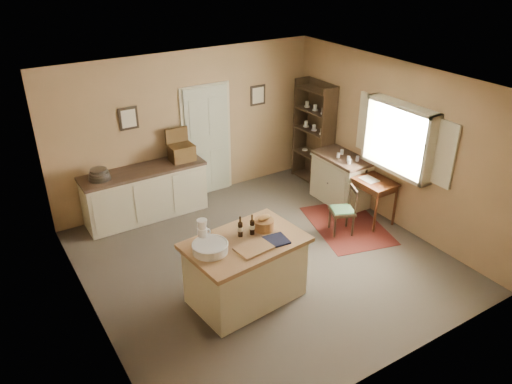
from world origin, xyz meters
TOP-DOWN VIEW (x-y plane):
  - ground at (0.00, 0.00)m, footprint 5.00×5.00m
  - wall_back at (0.00, 2.50)m, footprint 5.00×0.10m
  - wall_front at (0.00, -2.50)m, footprint 5.00×0.10m
  - wall_left at (-2.50, 0.00)m, footprint 0.10×5.00m
  - wall_right at (2.50, 0.00)m, footprint 0.10×5.00m
  - ceiling at (0.00, 0.00)m, footprint 5.00×5.00m
  - door at (0.35, 2.47)m, footprint 0.97×0.06m
  - framed_prints at (0.20, 2.48)m, footprint 2.82×0.02m
  - window at (2.42, -0.20)m, footprint 0.25×1.99m
  - work_island at (-0.69, -0.60)m, footprint 1.61×1.14m
  - sideboard at (-0.99, 2.20)m, footprint 2.10×0.60m
  - rug at (1.75, 0.11)m, footprint 1.47×1.83m
  - writing_desk at (2.20, 0.11)m, footprint 0.52×0.85m
  - desk_chair at (1.51, 0.01)m, footprint 0.49×0.49m
  - right_cabinet at (2.20, 0.85)m, footprint 0.60×1.07m
  - shelving_unit at (2.35, 1.83)m, footprint 0.34×0.90m

SIDE VIEW (x-z plane):
  - ground at x=0.00m, z-range 0.00..0.00m
  - rug at x=1.75m, z-range 0.00..0.01m
  - desk_chair at x=1.51m, z-range 0.00..0.79m
  - right_cabinet at x=2.20m, z-range -0.04..0.95m
  - sideboard at x=-0.99m, z-range -0.11..1.07m
  - work_island at x=-0.69m, z-range -0.12..1.08m
  - writing_desk at x=2.20m, z-range 0.26..1.07m
  - shelving_unit at x=2.35m, z-range 0.00..1.99m
  - door at x=0.35m, z-range 0.00..2.11m
  - wall_back at x=0.00m, z-range 0.00..2.70m
  - wall_front at x=0.00m, z-range 0.00..2.70m
  - wall_left at x=-2.50m, z-range 0.00..2.70m
  - wall_right at x=2.50m, z-range 0.00..2.70m
  - window at x=2.42m, z-range 0.99..2.11m
  - framed_prints at x=0.20m, z-range 1.53..1.91m
  - ceiling at x=0.00m, z-range 2.70..2.70m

